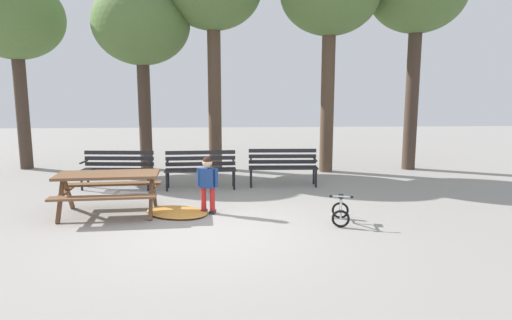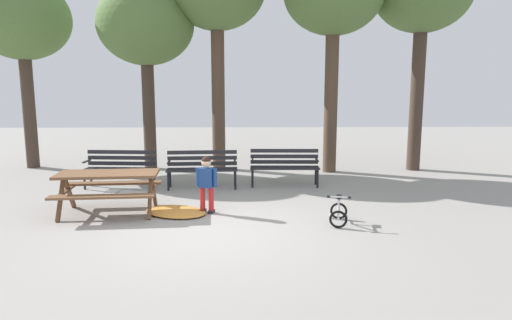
# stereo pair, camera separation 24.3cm
# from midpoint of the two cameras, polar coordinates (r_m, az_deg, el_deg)

# --- Properties ---
(ground) EXTENTS (36.00, 36.00, 0.00)m
(ground) POSITION_cam_midpoint_polar(r_m,az_deg,el_deg) (7.63, -5.55, -8.66)
(ground) COLOR gray
(picnic_table) EXTENTS (1.89, 1.47, 0.79)m
(picnic_table) POSITION_cam_midpoint_polar(r_m,az_deg,el_deg) (8.79, -17.17, -2.61)
(picnic_table) COLOR brown
(picnic_table) RESTS_ON ground
(park_bench_far_left) EXTENTS (1.63, 0.58, 0.85)m
(park_bench_far_left) POSITION_cam_midpoint_polar(r_m,az_deg,el_deg) (10.94, -15.93, -0.68)
(park_bench_far_left) COLOR #232328
(park_bench_far_left) RESTS_ON ground
(park_bench_left) EXTENTS (1.62, 0.54, 0.85)m
(park_bench_left) POSITION_cam_midpoint_polar(r_m,az_deg,el_deg) (10.55, -6.05, -0.74)
(park_bench_left) COLOR #232328
(park_bench_left) RESTS_ON ground
(park_bench_right) EXTENTS (1.61, 0.50, 0.85)m
(park_bench_right) POSITION_cam_midpoint_polar(r_m,az_deg,el_deg) (10.76, 4.21, -0.51)
(park_bench_right) COLOR #232328
(park_bench_right) RESTS_ON ground
(child_standing) EXTENTS (0.39, 0.23, 1.06)m
(child_standing) POSITION_cam_midpoint_polar(r_m,az_deg,el_deg) (8.45, -5.36, -2.48)
(child_standing) COLOR red
(child_standing) RESTS_ON ground
(kids_bicycle) EXTENTS (0.46, 0.61, 0.54)m
(kids_bicycle) POSITION_cam_midpoint_polar(r_m,az_deg,el_deg) (8.03, 11.10, -6.38)
(kids_bicycle) COLOR black
(kids_bicycle) RESTS_ON ground
(leaf_pile) EXTENTS (1.45, 1.29, 0.07)m
(leaf_pile) POSITION_cam_midpoint_polar(r_m,az_deg,el_deg) (8.63, -9.15, -6.34)
(leaf_pile) COLOR #C68438
(leaf_pile) RESTS_ON ground
(tree_far_left) EXTENTS (2.60, 2.60, 5.21)m
(tree_far_left) POSITION_cam_midpoint_polar(r_m,az_deg,el_deg) (14.47, -26.67, 15.17)
(tree_far_left) COLOR #423328
(tree_far_left) RESTS_ON ground
(tree_left) EXTENTS (2.60, 2.60, 5.06)m
(tree_left) POSITION_cam_midpoint_polar(r_m,az_deg,el_deg) (13.17, -13.02, 15.91)
(tree_left) COLOR #423328
(tree_left) RESTS_ON ground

